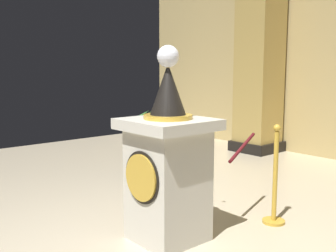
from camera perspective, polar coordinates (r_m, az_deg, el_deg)
pedestal_clock at (r=3.85m, az=-0.06°, el=-5.66°), size 0.77×0.77×1.85m
stanchion_near at (r=4.48m, az=14.78°, el=-8.53°), size 0.24×0.24×1.07m
stanchion_far at (r=5.05m, az=-1.70°, el=-6.33°), size 0.24×0.24×1.08m
velvet_rope at (r=4.62m, az=6.11°, el=-2.54°), size 0.98×0.96×0.22m
column_left at (r=8.15m, az=12.77°, el=10.24°), size 0.85×0.85×3.96m
potted_palm_left at (r=6.47m, az=-2.43°, el=-3.87°), size 0.66×0.69×1.03m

